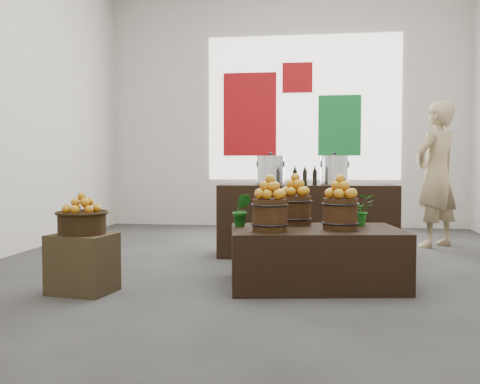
# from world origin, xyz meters

# --- Properties ---
(ground) EXTENTS (7.00, 7.00, 0.00)m
(ground) POSITION_xyz_m (0.00, 0.00, 0.00)
(ground) COLOR #3E3E3B
(ground) RESTS_ON ground
(back_wall) EXTENTS (6.00, 0.04, 4.00)m
(back_wall) POSITION_xyz_m (0.00, 3.50, 2.00)
(back_wall) COLOR beige
(back_wall) RESTS_ON ground
(back_opening) EXTENTS (3.20, 0.02, 2.40)m
(back_opening) POSITION_xyz_m (0.30, 3.48, 2.00)
(back_opening) COLOR white
(back_opening) RESTS_ON back_wall
(deco_red_left) EXTENTS (0.90, 0.04, 1.40)m
(deco_red_left) POSITION_xyz_m (-0.60, 3.47, 1.90)
(deco_red_left) COLOR maroon
(deco_red_left) RESTS_ON back_wall
(deco_green_right) EXTENTS (0.70, 0.04, 1.00)m
(deco_green_right) POSITION_xyz_m (0.90, 3.47, 1.70)
(deco_green_right) COLOR #116F29
(deco_green_right) RESTS_ON back_wall
(deco_red_upper) EXTENTS (0.50, 0.04, 0.50)m
(deco_red_upper) POSITION_xyz_m (0.20, 3.47, 2.50)
(deco_red_upper) COLOR maroon
(deco_red_upper) RESTS_ON back_wall
(crate) EXTENTS (0.54, 0.47, 0.48)m
(crate) POSITION_xyz_m (-1.41, -1.44, 0.24)
(crate) COLOR #4A3B22
(crate) RESTS_ON ground
(wicker_basket) EXTENTS (0.39, 0.39, 0.18)m
(wicker_basket) POSITION_xyz_m (-1.41, -1.44, 0.57)
(wicker_basket) COLOR black
(wicker_basket) RESTS_ON crate
(apples_in_basket) EXTENTS (0.30, 0.30, 0.16)m
(apples_in_basket) POSITION_xyz_m (-1.41, -1.44, 0.74)
(apples_in_basket) COLOR #A91C05
(apples_in_basket) RESTS_ON wicker_basket
(display_table) EXTENTS (1.57, 1.10, 0.50)m
(display_table) POSITION_xyz_m (0.48, -0.93, 0.25)
(display_table) COLOR black
(display_table) RESTS_ON ground
(apple_bucket_front_left) EXTENTS (0.29, 0.29, 0.27)m
(apple_bucket_front_left) POSITION_xyz_m (0.11, -1.19, 0.64)
(apple_bucket_front_left) COLOR #3D2610
(apple_bucket_front_left) RESTS_ON display_table
(apples_in_bucket_front_left) EXTENTS (0.22, 0.22, 0.20)m
(apples_in_bucket_front_left) POSITION_xyz_m (0.11, -1.19, 0.87)
(apples_in_bucket_front_left) COLOR #A91C05
(apples_in_bucket_front_left) RESTS_ON apple_bucket_front_left
(apple_bucket_front_right) EXTENTS (0.29, 0.29, 0.27)m
(apple_bucket_front_right) POSITION_xyz_m (0.69, -1.01, 0.64)
(apple_bucket_front_right) COLOR #3D2610
(apple_bucket_front_right) RESTS_ON display_table
(apples_in_bucket_front_right) EXTENTS (0.22, 0.22, 0.20)m
(apples_in_bucket_front_right) POSITION_xyz_m (0.69, -1.01, 0.87)
(apples_in_bucket_front_right) COLOR #A91C05
(apples_in_bucket_front_right) RESTS_ON apple_bucket_front_right
(apple_bucket_rear) EXTENTS (0.29, 0.29, 0.27)m
(apple_bucket_rear) POSITION_xyz_m (0.30, -0.69, 0.64)
(apple_bucket_rear) COLOR #3D2610
(apple_bucket_rear) RESTS_ON display_table
(apples_in_bucket_rear) EXTENTS (0.22, 0.22, 0.20)m
(apples_in_bucket_rear) POSITION_xyz_m (0.30, -0.69, 0.87)
(apples_in_bucket_rear) COLOR #A91C05
(apples_in_bucket_rear) RESTS_ON apple_bucket_rear
(herb_garnish_right) EXTENTS (0.31, 0.29, 0.29)m
(herb_garnish_right) POSITION_xyz_m (0.88, -0.67, 0.65)
(herb_garnish_right) COLOR #125613
(herb_garnish_right) RESTS_ON display_table
(herb_garnish_left) EXTENTS (0.18, 0.15, 0.30)m
(herb_garnish_left) POSITION_xyz_m (-0.17, -0.89, 0.65)
(herb_garnish_left) COLOR #125613
(herb_garnish_left) RESTS_ON display_table
(counter) EXTENTS (2.05, 0.77, 0.82)m
(counter) POSITION_xyz_m (0.39, 0.61, 0.41)
(counter) COLOR black
(counter) RESTS_ON ground
(stock_pot_left) EXTENTS (0.31, 0.31, 0.31)m
(stock_pot_left) POSITION_xyz_m (-0.02, 0.58, 0.98)
(stock_pot_left) COLOR silver
(stock_pot_left) RESTS_ON counter
(stock_pot_center) EXTENTS (0.31, 0.31, 0.31)m
(stock_pot_center) POSITION_xyz_m (0.71, 0.63, 0.98)
(stock_pot_center) COLOR silver
(stock_pot_center) RESTS_ON counter
(oil_cruets) EXTENTS (0.22, 0.07, 0.23)m
(oil_cruets) POSITION_xyz_m (0.40, 0.41, 0.94)
(oil_cruets) COLOR black
(oil_cruets) RESTS_ON counter
(shopper) EXTENTS (0.80, 0.78, 1.85)m
(shopper) POSITION_xyz_m (2.02, 1.48, 0.93)
(shopper) COLOR tan
(shopper) RESTS_ON ground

